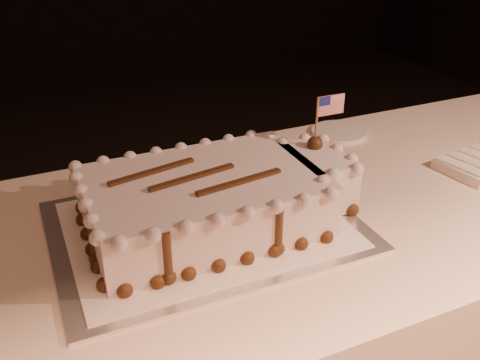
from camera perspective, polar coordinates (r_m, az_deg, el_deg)
name	(u,v)px	position (r m, az deg, el deg)	size (l,w,h in m)	color
banquet_table	(261,342)	(1.39, 2.29, -16.88)	(2.40, 0.80, 0.75)	#F7DABF
cake_board	(205,226)	(1.11, -3.76, -4.92)	(0.61, 0.46, 0.01)	white
doily	(205,224)	(1.11, -3.77, -4.71)	(0.55, 0.42, 0.00)	white
sheet_cake	(219,197)	(1.09, -2.27, -1.87)	(0.59, 0.34, 0.23)	white
napkin_stack	(479,164)	(1.47, 24.16, 1.55)	(0.21, 0.17, 0.03)	white
side_plate	(339,132)	(1.57, 10.52, 5.04)	(0.16, 0.16, 0.01)	white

